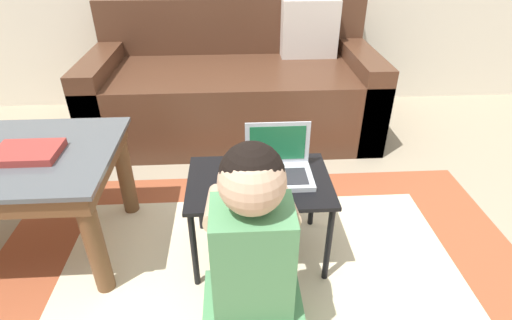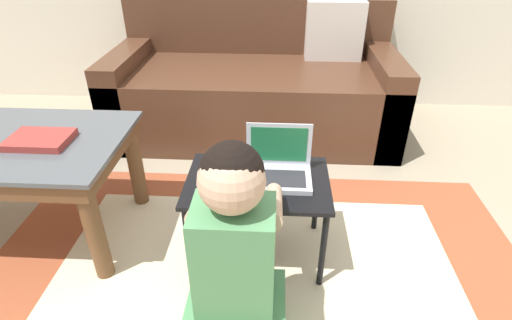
{
  "view_description": "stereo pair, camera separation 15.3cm",
  "coord_description": "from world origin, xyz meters",
  "views": [
    {
      "loc": [
        -0.07,
        -1.16,
        1.24
      ],
      "look_at": [
        0.01,
        0.15,
        0.44
      ],
      "focal_mm": 28.0,
      "sensor_mm": 36.0,
      "label": 1
    },
    {
      "loc": [
        0.09,
        -1.16,
        1.24
      ],
      "look_at": [
        0.01,
        0.15,
        0.44
      ],
      "focal_mm": 28.0,
      "sensor_mm": 36.0,
      "label": 2
    }
  ],
  "objects": [
    {
      "name": "coffee_table",
      "position": [
        -1.03,
        0.17,
        0.4
      ],
      "size": [
        1.01,
        0.59,
        0.48
      ],
      "color": "#4C5156",
      "rests_on": "ground_plane"
    },
    {
      "name": "book_on_table",
      "position": [
        -0.84,
        0.15,
        0.49
      ],
      "size": [
        0.23,
        0.17,
        0.03
      ],
      "color": "#99332D",
      "rests_on": "coffee_table"
    },
    {
      "name": "laptop_desk",
      "position": [
        0.02,
        0.1,
        0.33
      ],
      "size": [
        0.55,
        0.38,
        0.38
      ],
      "color": "black",
      "rests_on": "ground_plane"
    },
    {
      "name": "person_seated",
      "position": [
        -0.03,
        -0.3,
        0.35
      ],
      "size": [
        0.32,
        0.43,
        0.75
      ],
      "color": "#518E5B",
      "rests_on": "ground_plane"
    },
    {
      "name": "laptop",
      "position": [
        0.1,
        0.12,
        0.41
      ],
      "size": [
        0.25,
        0.19,
        0.2
      ],
      "color": "#B7BCC6",
      "rests_on": "laptop_desk"
    },
    {
      "name": "couch",
      "position": [
        -0.06,
        1.32,
        0.28
      ],
      "size": [
        1.76,
        0.88,
        0.8
      ],
      "color": "#4C2D1E",
      "rests_on": "ground_plane"
    },
    {
      "name": "ground_plane",
      "position": [
        0.0,
        0.0,
        0.0
      ],
      "size": [
        16.0,
        16.0,
        0.0
      ],
      "primitive_type": "plane",
      "color": "gray"
    },
    {
      "name": "area_rug",
      "position": [
        0.02,
        -0.11,
        0.0
      ],
      "size": [
        2.23,
        1.57,
        0.01
      ],
      "color": "#9E4C2D",
      "rests_on": "ground_plane"
    },
    {
      "name": "computer_mouse",
      "position": [
        -0.1,
        0.1,
        0.39
      ],
      "size": [
        0.06,
        0.1,
        0.04
      ],
      "color": "#234CB2",
      "rests_on": "laptop_desk"
    }
  ]
}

